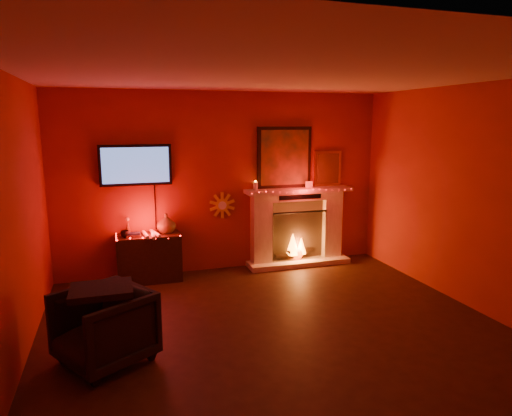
# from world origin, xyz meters

# --- Properties ---
(room) EXTENTS (5.00, 5.00, 5.00)m
(room) POSITION_xyz_m (0.00, 0.00, 1.35)
(room) COLOR black
(room) RESTS_ON ground
(floor) EXTENTS (5.00, 5.00, 0.00)m
(floor) POSITION_xyz_m (0.00, 0.00, 0.00)
(floor) COLOR black
(floor) RESTS_ON ground
(fireplace) EXTENTS (1.72, 0.40, 2.18)m
(fireplace) POSITION_xyz_m (1.14, 2.39, 0.72)
(fireplace) COLOR #F1DDCA
(fireplace) RESTS_ON floor
(tv) EXTENTS (1.00, 0.07, 1.24)m
(tv) POSITION_xyz_m (-1.30, 2.45, 1.65)
(tv) COLOR black
(tv) RESTS_ON room
(sunburst_clock) EXTENTS (0.40, 0.03, 0.40)m
(sunburst_clock) POSITION_xyz_m (-0.05, 2.48, 1.00)
(sunburst_clock) COLOR yellow
(sunburst_clock) RESTS_ON room
(console_table) EXTENTS (0.89, 0.55, 0.96)m
(console_table) POSITION_xyz_m (-1.17, 2.26, 0.38)
(console_table) COLOR black
(console_table) RESTS_ON floor
(armchair) EXTENTS (1.05, 1.05, 0.71)m
(armchair) POSITION_xyz_m (-1.77, 0.05, 0.35)
(armchair) COLOR black
(armchair) RESTS_ON floor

